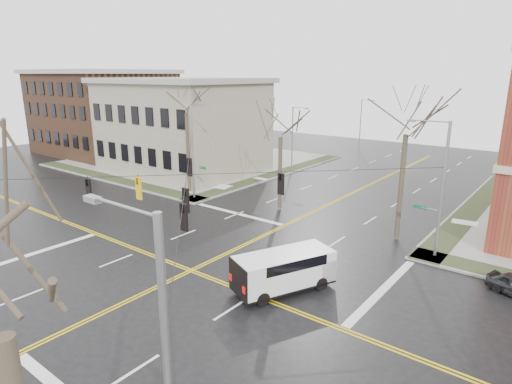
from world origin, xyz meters
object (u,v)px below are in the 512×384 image
Objects in this scene: streetlight_north_a at (293,136)px; signal_pole_nw at (194,149)px; cargo_van at (287,268)px; tree_nw_far at (186,108)px; streetlight_north_b at (361,122)px; signal_pole_ne at (440,186)px; tree_ne at (407,127)px; tree_nw_near at (281,132)px; signal_pole_se at (163,380)px.

signal_pole_nw is at bearing -92.32° from streetlight_north_a.
streetlight_north_a is 1.29× the size of cargo_van.
streetlight_north_a is at bearing 78.73° from tree_nw_far.
streetlight_north_a is 20.00m from streetlight_north_b.
signal_pole_nw is at bearing -31.30° from tree_nw_far.
signal_pole_ne reaches higher than streetlight_north_b.
signal_pole_nw is (-22.64, 0.00, 0.00)m from signal_pole_ne.
signal_pole_ne is 0.75× the size of tree_nw_far.
tree_ne reaches higher than streetlight_north_b.
streetlight_north_a is (0.67, 16.50, -0.48)m from signal_pole_nw.
signal_pole_ne is at bearing -58.95° from streetlight_north_b.
cargo_van is (16.72, -26.24, -3.16)m from streetlight_north_a.
signal_pole_ne reaches higher than streetlight_north_a.
signal_pole_se is at bearing -60.78° from tree_nw_near.
signal_pole_nw reaches higher than cargo_van.
signal_pole_ne is at bearing 0.00° from signal_pole_nw.
tree_nw_near is (7.77, -34.10, 2.58)m from streetlight_north_b.
tree_nw_near is at bearing 5.20° from tree_nw_far.
signal_pole_nw is 0.78× the size of tree_ne.
streetlight_north_b is 49.27m from cargo_van.
signal_pole_nw and signal_pole_se have the same top height.
streetlight_north_a is at bearing 119.09° from signal_pole_se.
tree_nw_near is at bearing 151.10° from cargo_van.
signal_pole_se reaches higher than streetlight_north_b.
cargo_van is (-5.25, -9.74, -3.64)m from signal_pole_ne.
signal_pole_ne and signal_pole_se have the same top height.
tree_nw_near is 0.84× the size of tree_ne.
streetlight_north_b is 35.07m from tree_nw_near.
cargo_van is at bearing 111.60° from signal_pole_se.
tree_nw_near reaches higher than cargo_van.
signal_pole_se reaches higher than streetlight_north_a.
signal_pole_se is 63.43m from streetlight_north_b.
streetlight_north_b is at bearing 88.95° from signal_pole_nw.
tree_nw_near is at bearing -61.15° from streetlight_north_a.
streetlight_north_b is 1.29× the size of cargo_van.
tree_ne is (11.13, -0.66, 1.30)m from tree_nw_near.
signal_pole_nw is 36.51m from streetlight_north_b.
signal_pole_ne is at bearing -29.45° from tree_ne.
tree_nw_far is 1.04× the size of tree_ne.
signal_pole_ne is 1.00× the size of signal_pole_se.
tree_nw_far is at bearing -101.27° from streetlight_north_a.
signal_pole_ne is 1.46× the size of cargo_van.
signal_pole_se is at bearing -44.35° from tree_nw_far.
streetlight_north_b is at bearing 110.27° from signal_pole_se.
signal_pole_nw is at bearing 175.43° from cargo_van.
signal_pole_nw is 16.52m from streetlight_north_a.
tree_ne is at bearing 97.09° from signal_pole_se.
tree_nw_far reaches higher than cargo_van.
signal_pole_nw reaches higher than streetlight_north_a.
tree_ne is (18.90, -34.76, 3.88)m from streetlight_north_b.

